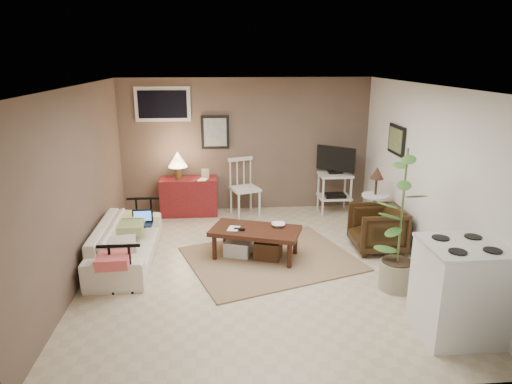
{
  "coord_description": "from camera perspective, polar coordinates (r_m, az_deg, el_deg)",
  "views": [
    {
      "loc": [
        -0.49,
        -5.66,
        2.74
      ],
      "look_at": [
        0.01,
        0.35,
        0.95
      ],
      "focal_mm": 32.0,
      "sensor_mm": 36.0,
      "label": 1
    }
  ],
  "objects": [
    {
      "name": "floor",
      "position": [
        6.31,
        0.22,
        -9.2
      ],
      "size": [
        5.0,
        5.0,
        0.0
      ],
      "primitive_type": "plane",
      "color": "#C1B293",
      "rests_on": "ground"
    },
    {
      "name": "art_back",
      "position": [
        8.24,
        -5.12,
        7.46
      ],
      "size": [
        0.5,
        0.03,
        0.6
      ],
      "primitive_type": "cube",
      "color": "black"
    },
    {
      "name": "art_right",
      "position": [
        7.34,
        17.16,
        6.24
      ],
      "size": [
        0.03,
        0.6,
        0.45
      ],
      "primitive_type": "cube",
      "color": "black"
    },
    {
      "name": "window",
      "position": [
        8.23,
        -11.59,
        10.7
      ],
      "size": [
        0.96,
        0.03,
        0.6
      ],
      "primitive_type": "cube",
      "color": "silver"
    },
    {
      "name": "rug",
      "position": [
        6.49,
        1.88,
        -8.33
      ],
      "size": [
        2.67,
        2.39,
        0.02
      ],
      "primitive_type": "cube",
      "rotation": [
        0.0,
        0.0,
        0.33
      ],
      "color": "#8B6A51",
      "rests_on": "floor"
    },
    {
      "name": "coffee_table",
      "position": [
        6.44,
        -0.14,
        -6.11
      ],
      "size": [
        1.36,
        1.0,
        0.46
      ],
      "color": "#3C1910",
      "rests_on": "floor"
    },
    {
      "name": "sofa",
      "position": [
        6.54,
        -15.99,
        -5.34
      ],
      "size": [
        0.56,
        1.91,
        0.75
      ],
      "primitive_type": "imported",
      "rotation": [
        0.0,
        0.0,
        1.57
      ],
      "color": "silver",
      "rests_on": "floor"
    },
    {
      "name": "sofa_pillows",
      "position": [
        6.3,
        -16.01,
        -5.35
      ],
      "size": [
        0.37,
        1.81,
        0.13
      ],
      "primitive_type": null,
      "color": "beige",
      "rests_on": "sofa"
    },
    {
      "name": "sofa_end_rails",
      "position": [
        6.54,
        -15.0,
        -5.76
      ],
      "size": [
        0.51,
        1.91,
        0.64
      ],
      "primitive_type": null,
      "color": "black",
      "rests_on": "floor"
    },
    {
      "name": "laptop",
      "position": [
        6.77,
        -14.03,
        -3.44
      ],
      "size": [
        0.29,
        0.21,
        0.2
      ],
      "color": "black",
      "rests_on": "sofa"
    },
    {
      "name": "red_console",
      "position": [
        8.25,
        -8.49,
        -0.11
      ],
      "size": [
        1.01,
        0.45,
        1.16
      ],
      "color": "maroon",
      "rests_on": "floor"
    },
    {
      "name": "spindle_chair",
      "position": [
        8.14,
        -1.44,
        0.4
      ],
      "size": [
        0.58,
        0.58,
        1.02
      ],
      "color": "silver",
      "rests_on": "floor"
    },
    {
      "name": "tv_stand",
      "position": [
        8.33,
        9.85,
        1.71
      ],
      "size": [
        0.6,
        0.5,
        1.22
      ],
      "color": "silver",
      "rests_on": "floor"
    },
    {
      "name": "side_table",
      "position": [
        7.36,
        14.71,
        -0.18
      ],
      "size": [
        0.42,
        0.42,
        1.12
      ],
      "color": "silver",
      "rests_on": "floor"
    },
    {
      "name": "armchair",
      "position": [
        6.9,
        14.91,
        -4.19
      ],
      "size": [
        0.66,
        0.7,
        0.72
      ],
      "primitive_type": "imported",
      "rotation": [
        0.0,
        0.0,
        -1.57
      ],
      "color": "black",
      "rests_on": "floor"
    },
    {
      "name": "potted_plant",
      "position": [
        5.63,
        17.73,
        -2.86
      ],
      "size": [
        0.44,
        0.44,
        1.78
      ],
      "color": "gray",
      "rests_on": "floor"
    },
    {
      "name": "stove",
      "position": [
        5.09,
        24.07,
        -11.13
      ],
      "size": [
        0.77,
        0.71,
        1.0
      ],
      "color": "white",
      "rests_on": "floor"
    },
    {
      "name": "bowl",
      "position": [
        6.44,
        2.81,
        -3.52
      ],
      "size": [
        0.19,
        0.07,
        0.19
      ],
      "primitive_type": "imported",
      "rotation": [
        0.0,
        0.0,
        -0.1
      ],
      "color": "#3C1910",
      "rests_on": "coffee_table"
    },
    {
      "name": "book_table",
      "position": [
        6.35,
        -3.5,
        -3.77
      ],
      "size": [
        0.15,
        0.06,
        0.21
      ],
      "primitive_type": "imported",
      "rotation": [
        0.0,
        0.0,
        -0.27
      ],
      "color": "#3C1910",
      "rests_on": "coffee_table"
    },
    {
      "name": "book_console",
      "position": [
        8.01,
        -7.18,
        2.17
      ],
      "size": [
        0.15,
        0.06,
        0.2
      ],
      "primitive_type": "imported",
      "rotation": [
        0.0,
        0.0,
        -0.3
      ],
      "color": "#3C1910",
      "rests_on": "red_console"
    }
  ]
}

